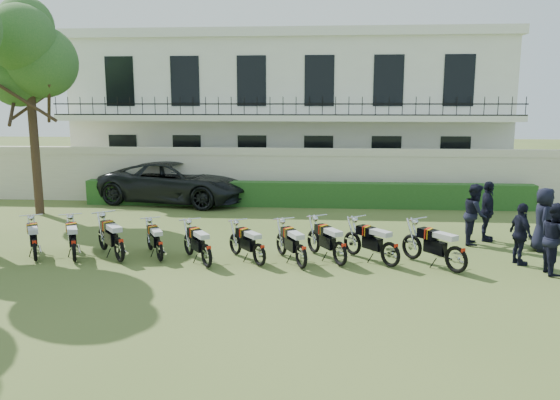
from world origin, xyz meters
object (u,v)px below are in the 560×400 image
(officer_1, at_px, (556,239))
(officer_4, at_px, (475,214))
(motorcycle_4, at_px, (207,250))
(motorcycle_8, at_px, (391,248))
(motorcycle_9, at_px, (457,253))
(motorcycle_5, at_px, (259,249))
(motorcycle_1, at_px, (74,245))
(motorcycle_0, at_px, (34,244))
(motorcycle_6, at_px, (301,250))
(motorcycle_2, at_px, (119,243))
(motorcycle_7, at_px, (340,248))
(officer_2, at_px, (521,234))
(suv, at_px, (176,182))
(officer_5, at_px, (487,211))
(officer_3, at_px, (544,220))
(tree_west_near, at_px, (28,54))
(motorcycle_3, at_px, (160,245))

(officer_1, height_order, officer_4, officer_4)
(motorcycle_4, xyz_separation_m, motorcycle_8, (4.66, 0.42, 0.03))
(motorcycle_9, relative_size, officer_4, 0.95)
(motorcycle_5, height_order, officer_4, officer_4)
(motorcycle_1, bearing_deg, motorcycle_4, -30.84)
(motorcycle_8, bearing_deg, motorcycle_9, -53.95)
(motorcycle_0, height_order, officer_4, officer_4)
(motorcycle_6, bearing_deg, motorcycle_1, 152.88)
(motorcycle_1, bearing_deg, motorcycle_2, -23.59)
(motorcycle_6, relative_size, motorcycle_7, 1.00)
(motorcycle_2, distance_m, motorcycle_6, 4.79)
(motorcycle_6, relative_size, officer_2, 1.11)
(officer_1, distance_m, officer_2, 0.93)
(suv, bearing_deg, officer_5, -105.33)
(motorcycle_2, distance_m, officer_2, 10.46)
(motorcycle_2, bearing_deg, officer_4, -23.06)
(motorcycle_6, xyz_separation_m, officer_3, (6.76, 2.31, 0.41))
(motorcycle_1, distance_m, motorcycle_9, 9.81)
(officer_1, bearing_deg, motorcycle_1, 91.24)
(motorcycle_8, xyz_separation_m, suv, (-7.89, 8.59, 0.35))
(tree_west_near, relative_size, motorcycle_0, 4.66)
(officer_4, bearing_deg, motorcycle_2, 119.60)
(officer_2, distance_m, officer_4, 2.14)
(motorcycle_3, height_order, officer_2, officer_2)
(motorcycle_0, xyz_separation_m, motorcycle_5, (5.97, 0.05, -0.01))
(motorcycle_2, bearing_deg, officer_1, -38.81)
(motorcycle_4, height_order, motorcycle_6, motorcycle_6)
(motorcycle_5, xyz_separation_m, motorcycle_7, (2.06, 0.16, 0.04))
(motorcycle_0, bearing_deg, officer_2, -27.15)
(motorcycle_9, xyz_separation_m, officer_2, (1.83, 0.94, 0.28))
(motorcycle_2, distance_m, motorcycle_7, 5.77)
(motorcycle_0, height_order, motorcycle_9, motorcycle_9)
(officer_3, relative_size, officer_5, 0.99)
(motorcycle_0, bearing_deg, officer_3, -21.58)
(suv, relative_size, officer_1, 3.50)
(motorcycle_0, height_order, officer_2, officer_2)
(motorcycle_4, distance_m, officer_3, 9.48)
(suv, distance_m, officer_1, 14.73)
(motorcycle_9, bearing_deg, motorcycle_1, 140.71)
(tree_west_near, height_order, motorcycle_8, tree_west_near)
(suv, xyz_separation_m, officer_2, (11.28, -8.02, -0.05))
(motorcycle_3, distance_m, motorcycle_5, 2.68)
(motorcycle_1, xyz_separation_m, motorcycle_8, (8.25, 0.21, 0.02))
(tree_west_near, distance_m, motorcycle_7, 13.71)
(officer_1, height_order, officer_2, officer_1)
(tree_west_near, height_order, officer_1, tree_west_near)
(tree_west_near, height_order, officer_4, tree_west_near)
(motorcycle_8, bearing_deg, motorcycle_4, 144.71)
(tree_west_near, relative_size, motorcycle_5, 5.15)
(motorcycle_4, xyz_separation_m, suv, (-3.23, 9.01, 0.38))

